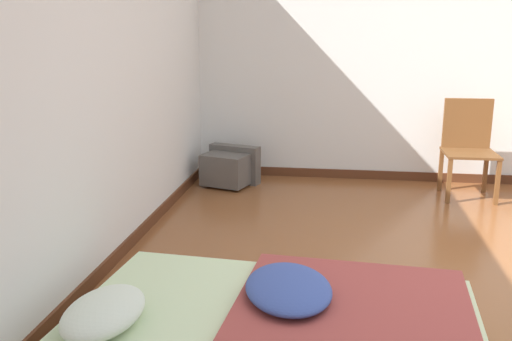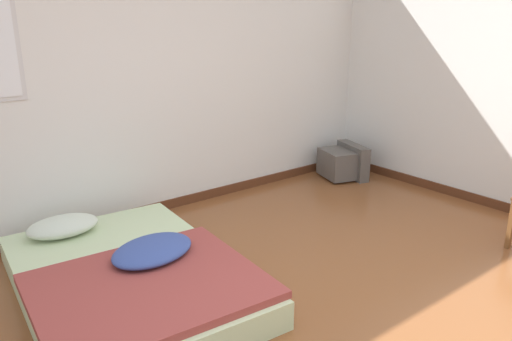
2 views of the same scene
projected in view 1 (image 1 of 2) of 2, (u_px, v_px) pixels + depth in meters
wall_back at (71, 71)px, 3.14m from camera, size 8.01×0.08×2.60m
wall_right at (451, 53)px, 5.53m from camera, size 0.08×7.39×2.60m
mattress_bed at (276, 332)px, 2.70m from camera, size 1.45×2.02×0.33m
crt_tv at (229, 167)px, 5.64m from camera, size 0.53×0.57×0.38m
wooden_chair at (468, 141)px, 5.24m from camera, size 0.46×0.46×0.89m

